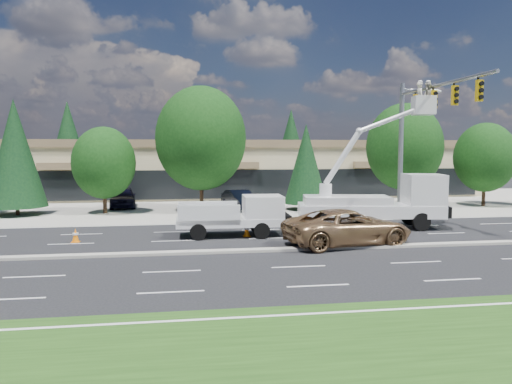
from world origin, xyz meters
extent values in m
plane|color=black|center=(0.00, 0.00, 0.00)|extent=(140.00, 140.00, 0.00)
cube|color=#99988B|center=(0.00, 20.00, 0.01)|extent=(140.00, 22.00, 0.01)
cube|color=#1E4012|center=(0.00, -13.00, 0.01)|extent=(140.00, 10.00, 0.01)
cube|color=#99988B|center=(0.00, 0.00, 0.06)|extent=(120.00, 0.55, 0.12)
cube|color=tan|center=(0.00, 30.00, 2.50)|extent=(50.00, 15.00, 5.00)
cube|color=brown|center=(0.00, 30.00, 5.15)|extent=(50.40, 15.40, 0.70)
cube|color=black|center=(0.00, 22.45, 1.50)|extent=(48.00, 0.12, 2.60)
cylinder|color=#332114|center=(-16.00, 15.00, 0.40)|extent=(0.26, 0.26, 0.80)
cone|color=black|center=(-16.00, 15.00, 4.38)|extent=(4.15, 4.15, 7.57)
cylinder|color=#332114|center=(-10.00, 15.00, 1.02)|extent=(0.28, 0.28, 2.04)
ellipsoid|color=black|center=(-10.00, 15.00, 3.68)|extent=(4.53, 4.53, 5.21)
cylinder|color=#332114|center=(-3.00, 15.00, 1.51)|extent=(0.28, 0.28, 3.02)
ellipsoid|color=black|center=(-3.00, 15.00, 5.45)|extent=(6.71, 6.71, 7.72)
cylinder|color=#332114|center=(5.00, 15.00, 0.40)|extent=(0.26, 0.26, 0.80)
cone|color=black|center=(5.00, 15.00, 3.54)|extent=(3.34, 3.34, 6.11)
cylinder|color=#332114|center=(13.00, 15.00, 1.34)|extent=(0.28, 0.28, 2.69)
ellipsoid|color=black|center=(13.00, 15.00, 4.85)|extent=(5.97, 5.97, 6.86)
cylinder|color=#332114|center=(20.00, 15.00, 1.10)|extent=(0.28, 0.28, 2.21)
ellipsoid|color=black|center=(20.00, 15.00, 3.99)|extent=(4.91, 4.91, 5.64)
cylinder|color=#332114|center=(-18.00, 42.00, 0.40)|extent=(0.26, 0.26, 0.80)
cone|color=black|center=(-18.00, 42.00, 5.63)|extent=(5.33, 5.33, 9.73)
cylinder|color=#332114|center=(-4.00, 42.00, 0.40)|extent=(0.26, 0.26, 0.80)
cone|color=black|center=(-4.00, 42.00, 6.02)|extent=(5.69, 5.69, 10.40)
cylinder|color=#332114|center=(10.00, 42.00, 0.40)|extent=(0.26, 0.26, 0.80)
cone|color=black|center=(10.00, 42.00, 5.28)|extent=(4.99, 4.99, 9.12)
cylinder|color=#332114|center=(22.00, 42.00, 0.40)|extent=(0.26, 0.26, 0.80)
cone|color=black|center=(22.00, 42.00, 4.74)|extent=(4.49, 4.49, 8.19)
cylinder|color=gray|center=(10.00, 9.20, 4.50)|extent=(0.32, 0.32, 9.00)
cylinder|color=gray|center=(10.00, 4.20, 8.30)|extent=(0.20, 10.00, 0.20)
cylinder|color=gray|center=(11.30, 9.20, 8.60)|extent=(2.60, 0.12, 0.12)
cube|color=gold|center=(10.00, 7.20, 7.55)|extent=(0.32, 0.22, 1.05)
cube|color=gold|center=(10.00, 5.00, 7.55)|extent=(0.32, 0.22, 1.05)
cube|color=gold|center=(10.00, 2.80, 7.55)|extent=(0.32, 0.22, 1.05)
cube|color=gold|center=(10.00, 0.60, 7.55)|extent=(0.32, 0.22, 1.05)
cube|color=silver|center=(-2.00, 4.20, 0.80)|extent=(5.73, 2.25, 0.43)
cube|color=silver|center=(-0.20, 4.15, 1.47)|extent=(2.14, 2.09, 1.42)
cube|color=black|center=(0.41, 4.13, 1.66)|extent=(0.13, 1.80, 0.95)
cube|color=silver|center=(-3.11, 5.13, 1.28)|extent=(3.22, 0.38, 1.04)
cube|color=silver|center=(-3.16, 3.33, 1.28)|extent=(3.22, 0.38, 1.04)
cube|color=silver|center=(6.53, 5.81, 1.05)|extent=(8.71, 3.97, 0.73)
cube|color=silver|center=(9.63, 5.25, 2.15)|extent=(2.50, 2.80, 2.10)
cube|color=black|center=(10.40, 5.11, 2.31)|extent=(0.46, 2.08, 1.26)
cube|color=silver|center=(5.19, 6.05, 1.63)|extent=(5.39, 3.27, 0.52)
cylinder|color=silver|center=(3.95, 6.28, 2.20)|extent=(0.73, 0.73, 0.84)
cube|color=silver|center=(9.51, 5.27, 7.23)|extent=(1.30, 1.13, 1.13)
imported|color=beige|center=(9.28, 5.31, 7.65)|extent=(0.54, 0.73, 1.81)
imported|color=beige|center=(9.74, 5.23, 7.65)|extent=(0.83, 0.99, 1.81)
ellipsoid|color=white|center=(9.28, 5.31, 8.57)|extent=(0.27, 0.27, 0.19)
ellipsoid|color=white|center=(9.74, 5.23, 8.57)|extent=(0.27, 0.27, 0.19)
cube|color=orange|center=(-9.87, 3.69, 0.01)|extent=(0.40, 0.40, 0.03)
cone|color=orange|center=(-9.87, 3.69, 0.35)|extent=(0.36, 0.36, 0.70)
cylinder|color=white|center=(-9.87, 3.69, 0.42)|extent=(0.29, 0.29, 0.10)
cube|color=orange|center=(-1.11, 3.94, 0.01)|extent=(0.40, 0.40, 0.03)
cone|color=orange|center=(-1.11, 3.94, 0.35)|extent=(0.36, 0.36, 0.70)
cylinder|color=white|center=(-1.11, 3.94, 0.42)|extent=(0.29, 0.29, 0.10)
cube|color=orange|center=(1.20, 3.36, 0.01)|extent=(0.40, 0.40, 0.03)
cone|color=orange|center=(1.20, 3.36, 0.35)|extent=(0.36, 0.36, 0.70)
cylinder|color=white|center=(1.20, 3.36, 0.42)|extent=(0.29, 0.29, 0.10)
cube|color=orange|center=(6.84, 3.87, 0.01)|extent=(0.40, 0.40, 0.03)
cone|color=orange|center=(6.84, 3.87, 0.35)|extent=(0.36, 0.36, 0.70)
cylinder|color=white|center=(6.84, 3.87, 0.42)|extent=(0.29, 0.29, 0.10)
imported|color=olive|center=(3.45, 0.87, 0.88)|extent=(6.74, 4.00, 1.76)
imported|color=black|center=(-9.14, 18.72, 0.84)|extent=(2.42, 5.09, 1.68)
imported|color=black|center=(0.00, 16.00, 0.75)|extent=(2.62, 4.80, 1.50)
camera|label=1|loc=(-4.71, -22.26, 4.71)|focal=35.00mm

